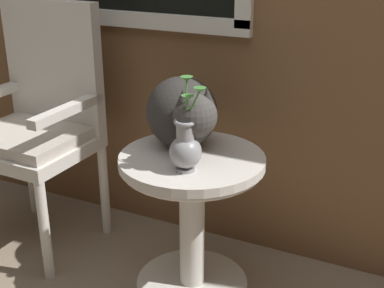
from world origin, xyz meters
TOP-DOWN VIEW (x-y plane):
  - wicker_side_table at (0.08, 0.26)m, footprint 0.56×0.56m
  - wicker_chair at (-0.73, 0.34)m, footprint 0.53×0.48m
  - cat at (0.01, 0.32)m, footprint 0.46×0.50m
  - pewter_vase_with_ivy at (0.12, 0.13)m, footprint 0.14×0.12m

SIDE VIEW (x-z plane):
  - wicker_side_table at x=0.08m, z-range 0.10..0.70m
  - wicker_chair at x=-0.73m, z-range 0.06..1.17m
  - pewter_vase_with_ivy at x=0.12m, z-range 0.53..0.86m
  - cat at x=0.01m, z-range 0.60..0.89m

